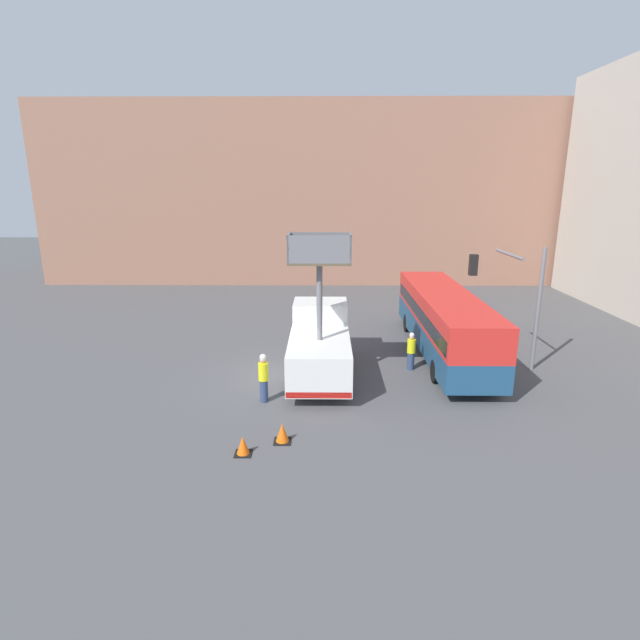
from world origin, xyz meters
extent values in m
plane|color=#4C4C4F|center=(0.00, 0.00, 0.00)|extent=(120.00, 120.00, 0.00)
cube|color=#936651|center=(0.00, 25.70, 7.32)|extent=(44.00, 10.00, 14.65)
cube|color=silver|center=(1.36, 2.57, 1.64)|extent=(2.51, 2.05, 2.38)
cube|color=silver|center=(1.36, -0.85, 1.23)|extent=(2.51, 4.78, 1.57)
cube|color=red|center=(1.36, -3.19, 0.59)|extent=(2.46, 0.10, 0.24)
cylinder|color=black|center=(0.25, 2.57, 0.49)|extent=(0.30, 0.98, 0.98)
cylinder|color=black|center=(2.47, 2.57, 0.49)|extent=(0.30, 0.98, 0.98)
cylinder|color=black|center=(0.25, -0.85, 0.49)|extent=(0.30, 0.98, 0.98)
cylinder|color=black|center=(2.47, -0.85, 0.49)|extent=(0.30, 0.98, 0.98)
cylinder|color=slate|center=(1.36, -0.85, 3.58)|extent=(0.24, 0.24, 3.13)
cube|color=brown|center=(1.36, -0.85, 5.20)|extent=(2.45, 1.41, 0.10)
cube|color=slate|center=(0.18, -0.85, 5.77)|extent=(0.08, 1.41, 1.05)
cube|color=slate|center=(2.55, -0.85, 5.77)|extent=(0.08, 1.41, 1.05)
cube|color=slate|center=(1.36, -0.18, 5.77)|extent=(2.45, 0.08, 1.05)
cube|color=slate|center=(1.36, -1.51, 5.77)|extent=(2.45, 0.08, 1.05)
cube|color=navy|center=(7.42, 3.38, 1.02)|extent=(2.54, 12.37, 1.19)
cube|color=red|center=(7.42, 3.38, 2.34)|extent=(2.54, 12.37, 1.45)
cube|color=black|center=(7.42, 3.38, 2.12)|extent=(2.56, 11.87, 0.64)
cylinder|color=black|center=(6.30, 7.21, 0.49)|extent=(0.30, 0.99, 0.99)
cylinder|color=black|center=(8.54, 7.21, 0.49)|extent=(0.30, 0.99, 0.99)
cylinder|color=black|center=(6.30, -0.45, 0.49)|extent=(0.30, 0.99, 0.99)
cylinder|color=black|center=(8.54, -0.45, 0.49)|extent=(0.30, 0.99, 0.99)
cylinder|color=slate|center=(11.00, 1.15, 2.77)|extent=(0.18, 0.18, 5.54)
cylinder|color=slate|center=(9.49, 1.13, 5.24)|extent=(0.17, 3.03, 0.13)
cube|color=black|center=(7.97, 1.11, 4.79)|extent=(0.33, 0.33, 0.90)
sphere|color=red|center=(7.97, 1.11, 5.04)|extent=(0.20, 0.20, 0.20)
cylinder|color=navy|center=(-0.77, -2.48, 0.44)|extent=(0.32, 0.32, 0.89)
cylinder|color=yellow|center=(-0.77, -2.48, 1.24)|extent=(0.38, 0.38, 0.70)
sphere|color=tan|center=(-0.77, -2.48, 1.71)|extent=(0.24, 0.24, 0.24)
sphere|color=white|center=(-0.77, -2.48, 1.82)|extent=(0.25, 0.25, 0.25)
cylinder|color=navy|center=(5.49, 1.09, 0.40)|extent=(0.32, 0.32, 0.79)
cylinder|color=yellow|center=(5.49, 1.09, 1.11)|extent=(0.38, 0.38, 0.63)
sphere|color=tan|center=(5.49, 1.09, 1.53)|extent=(0.22, 0.22, 0.22)
sphere|color=white|center=(5.49, 1.09, 1.63)|extent=(0.23, 0.23, 0.23)
cube|color=black|center=(0.20, -5.61, 0.01)|extent=(0.56, 0.56, 0.03)
cone|color=#F25B0F|center=(0.20, -5.61, 0.32)|extent=(0.45, 0.45, 0.64)
cube|color=black|center=(-0.96, -6.40, 0.01)|extent=(0.53, 0.53, 0.03)
cone|color=#F25B0F|center=(-0.96, -6.40, 0.30)|extent=(0.42, 0.42, 0.60)
camera|label=1|loc=(1.59, -20.30, 8.12)|focal=28.00mm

